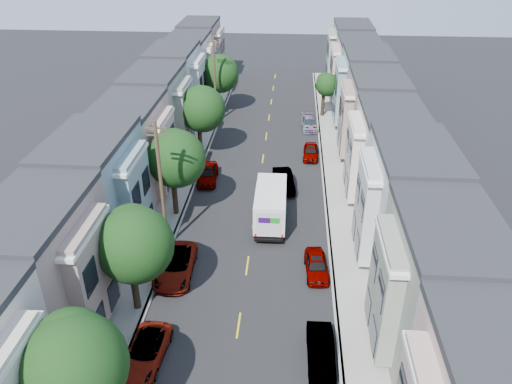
# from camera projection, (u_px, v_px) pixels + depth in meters

# --- Properties ---
(ground) EXTENTS (160.00, 160.00, 0.00)m
(ground) POSITION_uv_depth(u_px,v_px,m) (247.00, 266.00, 35.90)
(ground) COLOR black
(ground) RESTS_ON ground
(road_slab) EXTENTS (12.00, 70.00, 0.02)m
(road_slab) POSITION_uv_depth(u_px,v_px,m) (261.00, 172.00, 48.96)
(road_slab) COLOR black
(road_slab) RESTS_ON ground
(curb_left) EXTENTS (0.30, 70.00, 0.15)m
(curb_left) POSITION_uv_depth(u_px,v_px,m) (200.00, 169.00, 49.32)
(curb_left) COLOR gray
(curb_left) RESTS_ON ground
(curb_right) EXTENTS (0.30, 70.00, 0.15)m
(curb_right) POSITION_uv_depth(u_px,v_px,m) (323.00, 173.00, 48.53)
(curb_right) COLOR gray
(curb_right) RESTS_ON ground
(sidewalk_left) EXTENTS (2.60, 70.00, 0.15)m
(sidewalk_left) POSITION_uv_depth(u_px,v_px,m) (187.00, 169.00, 49.41)
(sidewalk_left) COLOR gray
(sidewalk_left) RESTS_ON ground
(sidewalk_right) EXTENTS (2.60, 70.00, 0.15)m
(sidewalk_right) POSITION_uv_depth(u_px,v_px,m) (336.00, 174.00, 48.45)
(sidewalk_right) COLOR gray
(sidewalk_right) RESTS_ON ground
(centerline) EXTENTS (0.12, 70.00, 0.01)m
(centerline) POSITION_uv_depth(u_px,v_px,m) (261.00, 172.00, 48.96)
(centerline) COLOR gold
(centerline) RESTS_ON ground
(townhouse_row_left) EXTENTS (5.00, 70.00, 8.50)m
(townhouse_row_left) POSITION_uv_depth(u_px,v_px,m) (150.00, 168.00, 49.69)
(townhouse_row_left) COLOR beige
(townhouse_row_left) RESTS_ON ground
(townhouse_row_right) EXTENTS (5.00, 70.00, 8.50)m
(townhouse_row_right) POSITION_uv_depth(u_px,v_px,m) (376.00, 176.00, 48.23)
(townhouse_row_right) COLOR beige
(townhouse_row_right) RESTS_ON ground
(tree_a) EXTENTS (4.70, 4.70, 7.39)m
(tree_a) POSITION_uv_depth(u_px,v_px,m) (72.00, 366.00, 21.59)
(tree_a) COLOR black
(tree_a) RESTS_ON ground
(tree_b) EXTENTS (4.70, 4.70, 7.35)m
(tree_b) POSITION_uv_depth(u_px,v_px,m) (133.00, 245.00, 29.55)
(tree_b) COLOR black
(tree_b) RESTS_ON ground
(tree_c) EXTENTS (4.70, 4.70, 7.54)m
(tree_c) POSITION_uv_depth(u_px,v_px,m) (175.00, 159.00, 39.51)
(tree_c) COLOR black
(tree_c) RESTS_ON ground
(tree_d) EXTENTS (4.70, 4.70, 7.36)m
(tree_d) POSITION_uv_depth(u_px,v_px,m) (201.00, 109.00, 50.10)
(tree_d) COLOR black
(tree_d) RESTS_ON ground
(tree_e) EXTENTS (4.70, 4.70, 7.35)m
(tree_e) POSITION_uv_depth(u_px,v_px,m) (219.00, 74.00, 61.24)
(tree_e) COLOR black
(tree_e) RESTS_ON ground
(tree_far_r) EXTENTS (2.83, 2.83, 5.45)m
(tree_far_r) POSITION_uv_depth(u_px,v_px,m) (327.00, 85.00, 60.45)
(tree_far_r) COLOR black
(tree_far_r) RESTS_ON ground
(utility_pole_near) EXTENTS (1.60, 0.26, 10.00)m
(utility_pole_near) POSITION_uv_depth(u_px,v_px,m) (161.00, 187.00, 35.54)
(utility_pole_near) COLOR #42301E
(utility_pole_near) RESTS_ON ground
(utility_pole_far) EXTENTS (1.60, 0.26, 10.00)m
(utility_pole_far) POSITION_uv_depth(u_px,v_px,m) (215.00, 81.00, 58.18)
(utility_pole_far) COLOR #42301E
(utility_pole_far) RESTS_ON ground
(fedex_truck) EXTENTS (2.46, 6.39, 3.07)m
(fedex_truck) POSITION_uv_depth(u_px,v_px,m) (271.00, 204.00, 40.11)
(fedex_truck) COLOR silver
(fedex_truck) RESTS_ON ground
(lead_sedan) EXTENTS (2.30, 4.68, 1.49)m
(lead_sedan) POSITION_uv_depth(u_px,v_px,m) (284.00, 181.00, 45.72)
(lead_sedan) COLOR black
(lead_sedan) RESTS_ON ground
(parked_left_b) EXTENTS (2.34, 4.58, 1.24)m
(parked_left_b) POSITION_uv_depth(u_px,v_px,m) (146.00, 352.00, 28.01)
(parked_left_b) COLOR black
(parked_left_b) RESTS_ON ground
(parked_left_c) EXTENTS (2.74, 5.54, 1.51)m
(parked_left_c) POSITION_uv_depth(u_px,v_px,m) (175.00, 266.00, 34.65)
(parked_left_c) COLOR silver
(parked_left_c) RESTS_ON ground
(parked_left_d) EXTENTS (2.02, 4.73, 1.51)m
(parked_left_d) POSITION_uv_depth(u_px,v_px,m) (208.00, 174.00, 46.93)
(parked_left_d) COLOR #58120A
(parked_left_d) RESTS_ON ground
(parked_right_a) EXTENTS (1.57, 4.18, 1.38)m
(parked_right_a) POSITION_uv_depth(u_px,v_px,m) (321.00, 351.00, 27.96)
(parked_right_a) COLOR #434548
(parked_right_a) RESTS_ON ground
(parked_right_b) EXTENTS (1.84, 4.14, 1.31)m
(parked_right_b) POSITION_uv_depth(u_px,v_px,m) (316.00, 266.00, 34.85)
(parked_right_b) COLOR #B9BABE
(parked_right_b) RESTS_ON ground
(parked_right_c) EXTENTS (1.68, 4.06, 1.30)m
(parked_right_c) POSITION_uv_depth(u_px,v_px,m) (311.00, 152.00, 51.55)
(parked_right_c) COLOR black
(parked_right_c) RESTS_ON ground
(parked_right_d) EXTENTS (2.17, 4.38, 1.27)m
(parked_right_d) POSITION_uv_depth(u_px,v_px,m) (309.00, 123.00, 58.57)
(parked_right_d) COLOR #0E1B40
(parked_right_d) RESTS_ON ground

